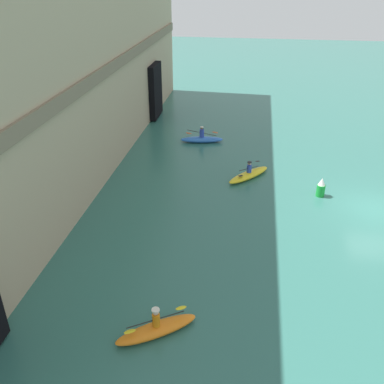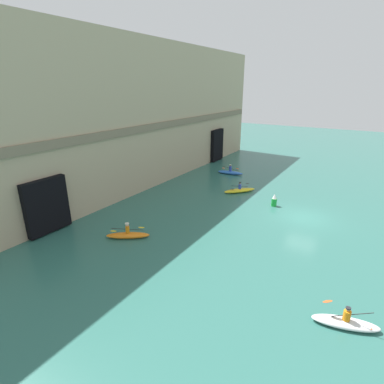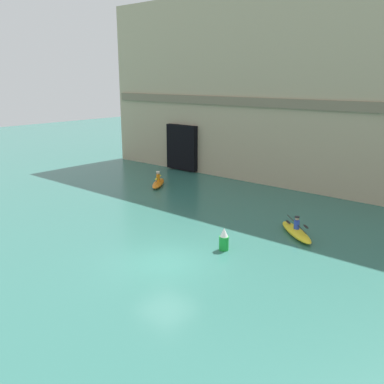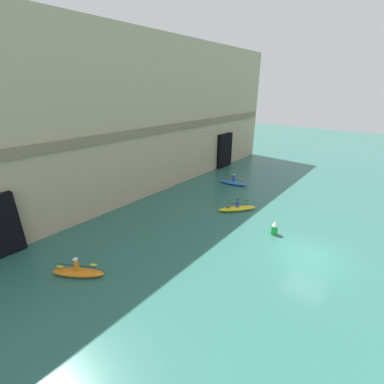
{
  "view_description": "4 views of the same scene",
  "coord_description": "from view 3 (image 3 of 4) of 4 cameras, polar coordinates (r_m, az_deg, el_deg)",
  "views": [
    {
      "loc": [
        -21.43,
        7.04,
        11.9
      ],
      "look_at": [
        -2.76,
        9.85,
        1.78
      ],
      "focal_mm": 40.0,
      "sensor_mm": 36.0,
      "label": 1
    },
    {
      "loc": [
        -24.38,
        -4.21,
        10.44
      ],
      "look_at": [
        -4.06,
        8.53,
        1.87
      ],
      "focal_mm": 28.0,
      "sensor_mm": 36.0,
      "label": 2
    },
    {
      "loc": [
        12.82,
        -13.1,
        8.32
      ],
      "look_at": [
        -3.79,
        6.28,
        1.43
      ],
      "focal_mm": 40.0,
      "sensor_mm": 36.0,
      "label": 3
    },
    {
      "loc": [
        -15.63,
        -2.81,
        10.21
      ],
      "look_at": [
        -0.65,
        9.4,
        2.33
      ],
      "focal_mm": 24.0,
      "sensor_mm": 36.0,
      "label": 4
    }
  ],
  "objects": [
    {
      "name": "marker_buoy",
      "position": [
        21.31,
        4.27,
        -6.38
      ],
      "size": [
        0.48,
        0.48,
        1.14
      ],
      "color": "green",
      "rests_on": "ground"
    },
    {
      "name": "ground_plane",
      "position": [
        20.13,
        -3.5,
        -9.33
      ],
      "size": [
        120.0,
        120.0,
        0.0
      ],
      "primitive_type": "plane",
      "color": "#2D665B"
    },
    {
      "name": "cliff_bluff",
      "position": [
        33.85,
        20.14,
        12.66
      ],
      "size": [
        44.46,
        6.03,
        14.87
      ],
      "color": "tan",
      "rests_on": "ground"
    },
    {
      "name": "kayak_orange",
      "position": [
        33.78,
        -4.53,
        1.22
      ],
      "size": [
        2.35,
        2.98,
        1.17
      ],
      "rotation": [
        0.0,
        0.0,
        5.31
      ],
      "color": "orange",
      "rests_on": "ground"
    },
    {
      "name": "kayak_yellow",
      "position": [
        23.91,
        13.72,
        -5.14
      ],
      "size": [
        3.15,
        2.81,
        1.09
      ],
      "rotation": [
        0.0,
        0.0,
        2.45
      ],
      "color": "yellow",
      "rests_on": "ground"
    }
  ]
}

